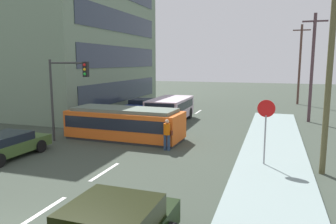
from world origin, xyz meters
The scene contains 18 objects.
ground_plane centered at (0.00, 10.00, 0.00)m, with size 120.00×120.00×0.00m, color #384237.
sidewalk_curb_right centered at (6.80, 6.00, 0.07)m, with size 3.20×36.00×0.14m, color #869B99.
lane_stripe_1 centered at (0.00, 2.00, 0.01)m, with size 0.16×2.40×0.01m, color silver.
lane_stripe_2 centered at (0.00, 6.00, 0.01)m, with size 0.16×2.40×0.01m, color silver.
lane_stripe_3 centered at (0.00, 17.69, 0.01)m, with size 0.16×2.40×0.01m, color silver.
lane_stripe_4 centered at (0.00, 23.69, 0.01)m, with size 0.16×2.40×0.01m, color silver.
corner_building centered at (-14.75, 22.29, 6.40)m, with size 15.46×17.86×12.80m.
streetcar_tram centered at (-1.80, 11.69, 0.99)m, with size 7.12×2.78×1.92m.
city_bus centered at (-1.03, 18.29, 1.04)m, with size 2.59×5.35×1.82m.
pedestrian_crossing centered at (1.44, 10.07, 0.94)m, with size 0.51×0.36×1.67m.
parked_sedan_mid centered at (-5.67, 6.33, 0.63)m, with size 2.21×4.45×1.19m.
parked_sedan_far centered at (-5.14, 15.65, 0.62)m, with size 2.06×4.22×1.19m.
parked_sedan_furthest centered at (-5.19, 22.38, 0.62)m, with size 2.12×4.20×1.19m.
stop_sign centered at (6.42, 8.83, 2.19)m, with size 0.76×0.07×2.88m.
traffic_light_mast centered at (-4.58, 9.92, 3.36)m, with size 2.57×0.33×4.80m.
utility_pole_near centered at (8.78, 8.69, 4.56)m, with size 1.80×0.24×8.76m.
utility_pole_mid centered at (9.37, 21.42, 4.32)m, with size 1.80×0.24×8.28m.
utility_pole_far centered at (9.22, 32.72, 4.51)m, with size 1.80×0.24×8.66m.
Camera 1 is at (6.72, -5.73, 4.64)m, focal length 34.54 mm.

